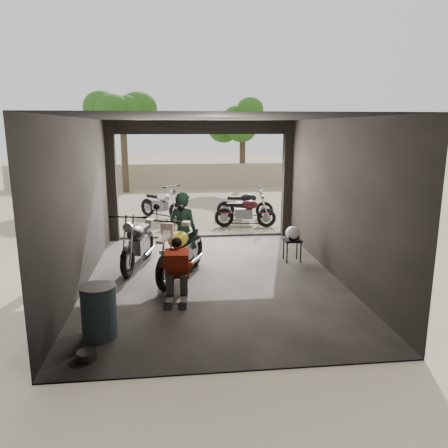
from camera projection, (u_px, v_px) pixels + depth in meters
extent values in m
plane|color=#7A6D56|center=(213.00, 279.00, 8.90)|extent=(80.00, 80.00, 0.00)
cube|color=#2D2B28|center=(213.00, 278.00, 8.90)|extent=(5.00, 7.00, 0.02)
plane|color=black|center=(212.00, 118.00, 8.20)|extent=(7.00, 7.00, 0.00)
cube|color=black|center=(239.00, 251.00, 5.16)|extent=(5.00, 0.02, 3.20)
cube|color=black|center=(81.00, 204.00, 8.27)|extent=(0.02, 7.00, 3.20)
cube|color=black|center=(335.00, 199.00, 8.83)|extent=(0.02, 7.00, 3.20)
cube|color=black|center=(112.00, 182.00, 11.56)|extent=(0.24, 0.24, 3.20)
cube|color=black|center=(287.00, 180.00, 12.10)|extent=(0.24, 0.24, 3.20)
cube|color=black|center=(201.00, 127.00, 11.56)|extent=(5.00, 0.16, 0.36)
cube|color=#2D2B28|center=(202.00, 236.00, 12.28)|extent=(5.00, 0.25, 0.08)
cube|color=gray|center=(188.00, 175.00, 22.34)|extent=(18.00, 0.30, 1.20)
cylinder|color=#382B1E|center=(124.00, 154.00, 20.29)|extent=(0.30, 0.30, 3.58)
ellipsoid|color=#1E4C14|center=(122.00, 104.00, 19.81)|extent=(2.20, 2.20, 3.14)
cylinder|color=#382B1E|center=(242.00, 155.00, 22.44)|extent=(0.30, 0.30, 3.20)
ellipsoid|color=#1E4C14|center=(243.00, 115.00, 22.00)|extent=(2.20, 2.20, 2.80)
imported|color=black|center=(183.00, 232.00, 9.18)|extent=(0.75, 0.66, 1.73)
cube|color=black|center=(292.00, 240.00, 9.93)|extent=(0.38, 0.38, 0.04)
cylinder|color=black|center=(287.00, 253.00, 9.81)|extent=(0.03, 0.03, 0.51)
cylinder|color=black|center=(301.00, 253.00, 9.85)|extent=(0.03, 0.03, 0.51)
cylinder|color=black|center=(284.00, 249.00, 10.12)|extent=(0.03, 0.03, 0.51)
cylinder|color=black|center=(297.00, 249.00, 10.16)|extent=(0.03, 0.03, 0.51)
ellipsoid|color=white|center=(293.00, 233.00, 9.88)|extent=(0.42, 0.43, 0.31)
cylinder|color=#455F74|center=(99.00, 312.00, 6.35)|extent=(0.52, 0.52, 0.79)
cylinder|color=black|center=(326.00, 200.00, 12.43)|extent=(0.08, 0.08, 2.01)
cylinder|color=white|center=(328.00, 171.00, 12.23)|extent=(0.73, 0.03, 0.73)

